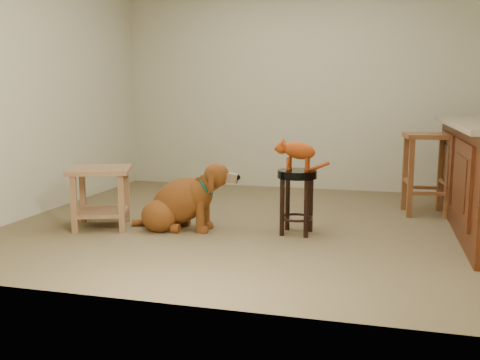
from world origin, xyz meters
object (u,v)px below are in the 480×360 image
(padded_stool, at_px, (297,189))
(tabby_kitten, at_px, (296,151))
(side_table, at_px, (101,188))
(wood_stool, at_px, (426,173))
(golden_retriever, at_px, (181,203))

(padded_stool, xyz_separation_m, tabby_kitten, (-0.01, 0.00, 0.32))
(side_table, bearing_deg, padded_stool, 7.20)
(wood_stool, distance_m, tabby_kitten, 1.58)
(wood_stool, height_order, side_table, wood_stool)
(wood_stool, relative_size, tabby_kitten, 1.70)
(padded_stool, bearing_deg, golden_retriever, -173.62)
(side_table, distance_m, tabby_kitten, 1.75)
(wood_stool, bearing_deg, tabby_kitten, -135.94)
(padded_stool, xyz_separation_m, golden_retriever, (-1.00, -0.11, -0.15))
(padded_stool, distance_m, wood_stool, 1.55)
(side_table, height_order, golden_retriever, golden_retriever)
(wood_stool, bearing_deg, side_table, -155.27)
(golden_retriever, distance_m, tabby_kitten, 1.10)
(padded_stool, height_order, golden_retriever, golden_retriever)
(tabby_kitten, bearing_deg, padded_stool, -5.72)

